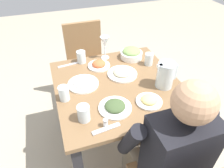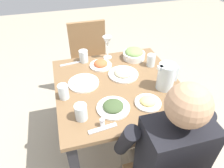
{
  "view_description": "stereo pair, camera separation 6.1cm",
  "coord_description": "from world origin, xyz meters",
  "px_view_note": "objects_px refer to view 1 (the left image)",
  "views": [
    {
      "loc": [
        -0.41,
        -1.11,
        1.67
      ],
      "look_at": [
        -0.05,
        -0.02,
        0.77
      ],
      "focal_mm": 33.13,
      "sensor_mm": 36.0,
      "label": 1
    },
    {
      "loc": [
        -0.36,
        -1.13,
        1.67
      ],
      "look_at": [
        -0.05,
        -0.02,
        0.77
      ],
      "focal_mm": 33.13,
      "sensor_mm": 36.0,
      "label": 2
    }
  ],
  "objects_px": {
    "water_glass_far_left": "(81,57)",
    "wine_glass": "(105,43)",
    "dining_table": "(118,97)",
    "plate_dolmas": "(115,107)",
    "diner_near": "(165,148)",
    "salad_bowl": "(131,53)",
    "salt_shaker": "(106,123)",
    "plate_beans": "(122,73)",
    "water_glass_far_right": "(149,59)",
    "plate_fries": "(149,100)",
    "water_glass_near_right": "(64,93)",
    "plate_yoghurt": "(83,83)",
    "plate_rice_curry": "(99,65)",
    "chair_far": "(86,61)",
    "water_glass_near_left": "(84,113)",
    "water_pitcher": "(165,75)"
  },
  "relations": [
    {
      "from": "plate_fries",
      "to": "water_glass_near_left",
      "type": "xyz_separation_m",
      "value": [
        -0.43,
        -0.01,
        0.04
      ]
    },
    {
      "from": "diner_near",
      "to": "plate_fries",
      "type": "relative_size",
      "value": 6.94
    },
    {
      "from": "salad_bowl",
      "to": "plate_yoghurt",
      "type": "xyz_separation_m",
      "value": [
        -0.48,
        -0.24,
        -0.03
      ]
    },
    {
      "from": "dining_table",
      "to": "water_glass_near_right",
      "type": "bearing_deg",
      "value": -173.44
    },
    {
      "from": "chair_far",
      "to": "water_glass_far_right",
      "type": "distance_m",
      "value": 0.76
    },
    {
      "from": "diner_near",
      "to": "salad_bowl",
      "type": "distance_m",
      "value": 0.88
    },
    {
      "from": "plate_beans",
      "to": "wine_glass",
      "type": "bearing_deg",
      "value": 100.41
    },
    {
      "from": "water_glass_near_right",
      "to": "water_pitcher",
      "type": "bearing_deg",
      "value": -6.44
    },
    {
      "from": "plate_yoghurt",
      "to": "plate_rice_curry",
      "type": "height_order",
      "value": "plate_rice_curry"
    },
    {
      "from": "water_glass_far_left",
      "to": "wine_glass",
      "type": "xyz_separation_m",
      "value": [
        0.21,
        0.01,
        0.09
      ]
    },
    {
      "from": "water_pitcher",
      "to": "salt_shaker",
      "type": "relative_size",
      "value": 3.52
    },
    {
      "from": "plate_beans",
      "to": "water_glass_far_left",
      "type": "distance_m",
      "value": 0.38
    },
    {
      "from": "plate_yoghurt",
      "to": "plate_rice_curry",
      "type": "xyz_separation_m",
      "value": [
        0.17,
        0.2,
        0.0
      ]
    },
    {
      "from": "salad_bowl",
      "to": "water_glass_far_left",
      "type": "bearing_deg",
      "value": 171.53
    },
    {
      "from": "wine_glass",
      "to": "salt_shaker",
      "type": "xyz_separation_m",
      "value": [
        -0.22,
        -0.73,
        -0.11
      ]
    },
    {
      "from": "diner_near",
      "to": "salt_shaker",
      "type": "height_order",
      "value": "diner_near"
    },
    {
      "from": "plate_beans",
      "to": "water_glass_far_left",
      "type": "xyz_separation_m",
      "value": [
        -0.26,
        0.28,
        0.03
      ]
    },
    {
      "from": "diner_near",
      "to": "plate_rice_curry",
      "type": "relative_size",
      "value": 6.64
    },
    {
      "from": "salt_shaker",
      "to": "chair_far",
      "type": "bearing_deg",
      "value": 83.9
    },
    {
      "from": "salad_bowl",
      "to": "wine_glass",
      "type": "distance_m",
      "value": 0.25
    },
    {
      "from": "salad_bowl",
      "to": "plate_dolmas",
      "type": "xyz_separation_m",
      "value": [
        -0.34,
        -0.54,
        -0.03
      ]
    },
    {
      "from": "plate_beans",
      "to": "water_glass_far_right",
      "type": "relative_size",
      "value": 2.3
    },
    {
      "from": "salad_bowl",
      "to": "plate_fries",
      "type": "height_order",
      "value": "salad_bowl"
    },
    {
      "from": "water_glass_near_right",
      "to": "plate_dolmas",
      "type": "bearing_deg",
      "value": -33.08
    },
    {
      "from": "dining_table",
      "to": "wine_glass",
      "type": "relative_size",
      "value": 4.58
    },
    {
      "from": "salad_bowl",
      "to": "water_glass_far_right",
      "type": "bearing_deg",
      "value": -57.02
    },
    {
      "from": "diner_near",
      "to": "plate_beans",
      "type": "relative_size",
      "value": 5.22
    },
    {
      "from": "plate_fries",
      "to": "plate_dolmas",
      "type": "relative_size",
      "value": 0.82
    },
    {
      "from": "dining_table",
      "to": "wine_glass",
      "type": "bearing_deg",
      "value": 87.2
    },
    {
      "from": "water_glass_far_right",
      "to": "wine_glass",
      "type": "relative_size",
      "value": 0.51
    },
    {
      "from": "water_glass_near_right",
      "to": "salt_shaker",
      "type": "xyz_separation_m",
      "value": [
        0.19,
        -0.31,
        -0.02
      ]
    },
    {
      "from": "wine_glass",
      "to": "salt_shaker",
      "type": "bearing_deg",
      "value": -106.6
    },
    {
      "from": "salad_bowl",
      "to": "plate_beans",
      "type": "xyz_separation_m",
      "value": [
        -0.16,
        -0.21,
        -0.03
      ]
    },
    {
      "from": "plate_yoghurt",
      "to": "water_glass_near_left",
      "type": "bearing_deg",
      "value": -101.04
    },
    {
      "from": "chair_far",
      "to": "salad_bowl",
      "type": "height_order",
      "value": "chair_far"
    },
    {
      "from": "dining_table",
      "to": "salt_shaker",
      "type": "height_order",
      "value": "salt_shaker"
    },
    {
      "from": "plate_beans",
      "to": "water_glass_near_left",
      "type": "bearing_deg",
      "value": -136.45
    },
    {
      "from": "diner_near",
      "to": "plate_fries",
      "type": "bearing_deg",
      "value": 83.32
    },
    {
      "from": "chair_far",
      "to": "diner_near",
      "type": "bearing_deg",
      "value": -82.29
    },
    {
      "from": "plate_fries",
      "to": "salt_shaker",
      "type": "relative_size",
      "value": 3.19
    },
    {
      "from": "diner_near",
      "to": "wine_glass",
      "type": "xyz_separation_m",
      "value": [
        -0.07,
        0.93,
        0.22
      ]
    },
    {
      "from": "plate_fries",
      "to": "water_glass_far_left",
      "type": "height_order",
      "value": "water_glass_far_left"
    },
    {
      "from": "plate_dolmas",
      "to": "salad_bowl",
      "type": "bearing_deg",
      "value": 58.32
    },
    {
      "from": "plate_yoghurt",
      "to": "water_glass_far_right",
      "type": "relative_size",
      "value": 2.24
    },
    {
      "from": "water_pitcher",
      "to": "water_glass_near_right",
      "type": "xyz_separation_m",
      "value": [
        -0.69,
        0.08,
        -0.04
      ]
    },
    {
      "from": "dining_table",
      "to": "plate_dolmas",
      "type": "bearing_deg",
      "value": -113.75
    },
    {
      "from": "plate_yoghurt",
      "to": "water_glass_far_left",
      "type": "distance_m",
      "value": 0.31
    },
    {
      "from": "chair_far",
      "to": "salt_shaker",
      "type": "height_order",
      "value": "chair_far"
    },
    {
      "from": "dining_table",
      "to": "water_glass_far_right",
      "type": "height_order",
      "value": "water_glass_far_right"
    },
    {
      "from": "dining_table",
      "to": "water_pitcher",
      "type": "bearing_deg",
      "value": -22.04
    }
  ]
}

